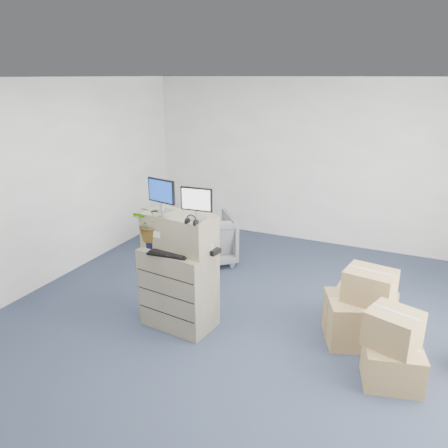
{
  "coord_description": "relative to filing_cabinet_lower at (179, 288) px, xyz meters",
  "views": [
    {
      "loc": [
        1.64,
        -3.84,
        2.83
      ],
      "look_at": [
        -0.31,
        0.4,
        1.23
      ],
      "focal_mm": 35.0,
      "sensor_mm": 36.0,
      "label": 1
    }
  ],
  "objects": [
    {
      "name": "tissue_box",
      "position": [
        0.32,
        0.05,
        0.57
      ],
      "size": [
        0.21,
        0.13,
        0.07
      ],
      "primitive_type": "cube",
      "rotation": [
        0.0,
        0.0,
        0.18
      ],
      "color": "#3F8DD6",
      "rests_on": "external_drive"
    },
    {
      "name": "keyboard",
      "position": [
        -0.01,
        -0.15,
        0.49
      ],
      "size": [
        0.48,
        0.23,
        0.02
      ],
      "primitive_type": "cube",
      "rotation": [
        0.0,
        0.0,
        0.08
      ],
      "color": "black",
      "rests_on": "filing_cabinet_lower"
    },
    {
      "name": "headphones",
      "position": [
        0.29,
        -0.17,
        0.92
      ],
      "size": [
        0.13,
        0.03,
        0.13
      ],
      "primitive_type": "torus",
      "rotation": [
        1.57,
        0.0,
        -0.12
      ],
      "color": "black",
      "rests_on": "filing_cabinet_upper"
    },
    {
      "name": "cardboard_boxes",
      "position": [
        2.28,
        0.45,
        -0.17
      ],
      "size": [
        2.15,
        1.37,
        0.86
      ],
      "color": "olive",
      "rests_on": "ground"
    },
    {
      "name": "external_drive",
      "position": [
        0.38,
        0.08,
        0.51
      ],
      "size": [
        0.22,
        0.18,
        0.06
      ],
      "primitive_type": "cube",
      "rotation": [
        0.0,
        0.0,
        -0.19
      ],
      "color": "black",
      "rests_on": "filing_cabinet_lower"
    },
    {
      "name": "monitor_right",
      "position": [
        0.27,
        -0.03,
        1.08
      ],
      "size": [
        0.36,
        0.15,
        0.35
      ],
      "rotation": [
        0.0,
        0.0,
        0.08
      ],
      "color": "#99999E",
      "rests_on": "filing_cabinet_upper"
    },
    {
      "name": "filing_cabinet_upper",
      "position": [
        0.01,
        0.05,
        0.68
      ],
      "size": [
        0.86,
        0.5,
        0.41
      ],
      "primitive_type": "cube",
      "rotation": [
        0.0,
        0.0,
        -0.12
      ],
      "color": "gray",
      "rests_on": "filing_cabinet_lower"
    },
    {
      "name": "phone_dock",
      "position": [
        -0.01,
        0.03,
        0.51
      ],
      "size": [
        0.05,
        0.05,
        0.11
      ],
      "rotation": [
        0.0,
        0.0,
        -0.12
      ],
      "color": "silver",
      "rests_on": "filing_cabinet_lower"
    },
    {
      "name": "water_bottle",
      "position": [
        0.13,
        0.07,
        0.59
      ],
      "size": [
        0.06,
        0.06,
        0.22
      ],
      "primitive_type": "cylinder",
      "color": "#95999E",
      "rests_on": "filing_cabinet_lower"
    },
    {
      "name": "ground",
      "position": [
        0.74,
        -0.09,
        -0.48
      ],
      "size": [
        7.0,
        7.0,
        0.0
      ],
      "primitive_type": "plane",
      "color": "#252F43",
      "rests_on": "ground"
    },
    {
      "name": "mouse",
      "position": [
        0.32,
        -0.1,
        0.49
      ],
      "size": [
        0.08,
        0.05,
        0.03
      ],
      "primitive_type": "ellipsoid",
      "rotation": [
        0.0,
        0.0,
        -0.0
      ],
      "color": "silver",
      "rests_on": "filing_cabinet_lower"
    },
    {
      "name": "potted_plant",
      "position": [
        -0.28,
        -0.06,
        0.71
      ],
      "size": [
        0.4,
        0.44,
        0.42
      ],
      "rotation": [
        0.0,
        0.0,
        -0.12
      ],
      "color": "#9DBD98",
      "rests_on": "filing_cabinet_lower"
    },
    {
      "name": "monitor_left",
      "position": [
        -0.22,
        0.06,
        1.1
      ],
      "size": [
        0.38,
        0.18,
        0.38
      ],
      "rotation": [
        0.0,
        0.0,
        -0.21
      ],
      "color": "#99999E",
      "rests_on": "filing_cabinet_upper"
    },
    {
      "name": "filing_cabinet_lower",
      "position": [
        0.0,
        0.0,
        0.0
      ],
      "size": [
        0.87,
        0.59,
        0.95
      ],
      "primitive_type": "cube",
      "rotation": [
        0.0,
        0.0,
        -0.12
      ],
      "color": "gray",
      "rests_on": "ground"
    },
    {
      "name": "wall_back",
      "position": [
        0.74,
        3.42,
        0.92
      ],
      "size": [
        6.0,
        0.02,
        2.8
      ],
      "primitive_type": "cube",
      "color": "beige",
      "rests_on": "ground"
    },
    {
      "name": "office_chair",
      "position": [
        -0.54,
        1.78,
        -0.06
      ],
      "size": [
        1.12,
        1.11,
        0.84
      ],
      "primitive_type": "imported",
      "rotation": [
        0.0,
        0.0,
        3.84
      ],
      "color": "slate",
      "rests_on": "ground"
    }
  ]
}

